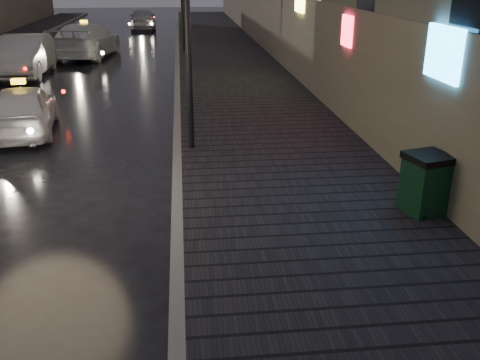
% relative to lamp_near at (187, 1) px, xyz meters
% --- Properties ---
extents(ground, '(120.00, 120.00, 0.00)m').
position_rel_lamp_near_xyz_m(ground, '(-1.85, -6.00, -3.49)').
color(ground, black).
rests_on(ground, ground).
extents(sidewalk, '(4.60, 58.00, 0.15)m').
position_rel_lamp_near_xyz_m(sidewalk, '(2.05, 15.00, -3.41)').
color(sidewalk, black).
rests_on(sidewalk, ground).
extents(curb, '(0.20, 58.00, 0.15)m').
position_rel_lamp_near_xyz_m(curb, '(-0.35, 15.00, -3.41)').
color(curb, slate).
rests_on(curb, ground).
extents(lamp_near, '(0.36, 0.36, 5.28)m').
position_rel_lamp_near_xyz_m(lamp_near, '(0.00, 0.00, 0.00)').
color(lamp_near, black).
rests_on(lamp_near, sidewalk).
extents(trash_bin, '(0.84, 0.84, 1.06)m').
position_rel_lamp_near_xyz_m(trash_bin, '(3.95, -4.10, -2.80)').
color(trash_bin, black).
rests_on(trash_bin, sidewalk).
extents(taxi_near, '(2.08, 4.09, 1.33)m').
position_rel_lamp_near_xyz_m(taxi_near, '(-4.42, 2.19, -2.82)').
color(taxi_near, white).
rests_on(taxi_near, ground).
extents(car_left_mid, '(1.82, 4.97, 1.63)m').
position_rel_lamp_near_xyz_m(car_left_mid, '(-6.58, 10.91, -2.68)').
color(car_left_mid, '#A5A6AE').
rests_on(car_left_mid, ground).
extents(taxi_mid, '(3.06, 5.99, 1.66)m').
position_rel_lamp_near_xyz_m(taxi_mid, '(-4.85, 15.67, -2.66)').
color(taxi_mid, silver).
rests_on(taxi_mid, ground).
extents(car_far, '(2.15, 4.63, 1.54)m').
position_rel_lamp_near_xyz_m(car_far, '(-2.85, 28.90, -2.72)').
color(car_far, '#A9A9B1').
rests_on(car_far, ground).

